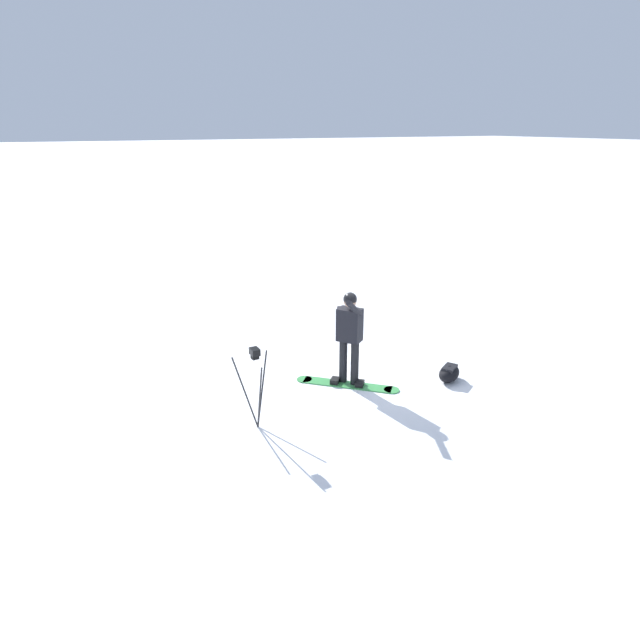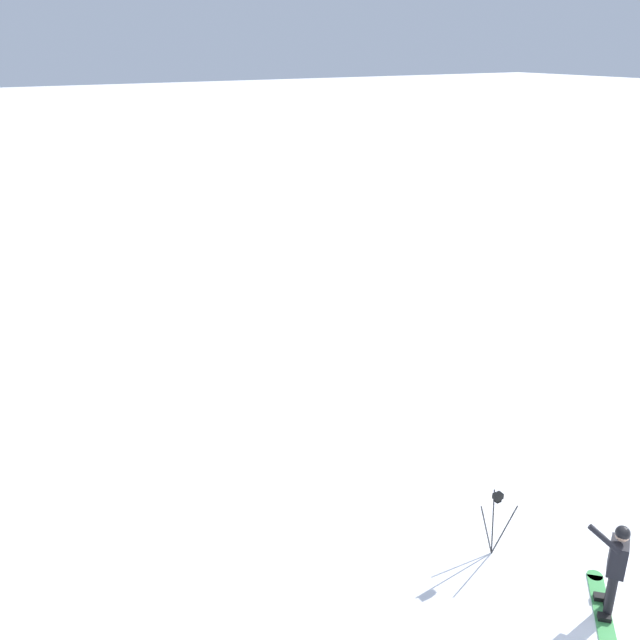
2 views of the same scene
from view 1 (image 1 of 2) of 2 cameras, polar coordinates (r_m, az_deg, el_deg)
The scene contains 5 objects.
ground_plane at distance 10.17m, azimuth 3.03°, elevation -5.45°, with size 300.00×300.00×0.00m, color white.
snowboarder at distance 9.37m, azimuth 3.05°, elevation -0.99°, with size 0.56×0.71×1.69m.
snowboard at distance 9.70m, azimuth 2.82°, elevation -6.61°, with size 1.41×1.33×0.10m.
gear_bag_large at distance 10.06m, azimuth 13.20°, elevation -5.34°, with size 0.63×0.56×0.28m.
camera_tripod at distance 8.09m, azimuth -6.72°, elevation -5.27°, with size 0.58×0.58×1.28m.
Camera 1 is at (4.73, 7.90, 4.31)m, focal length 30.97 mm.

